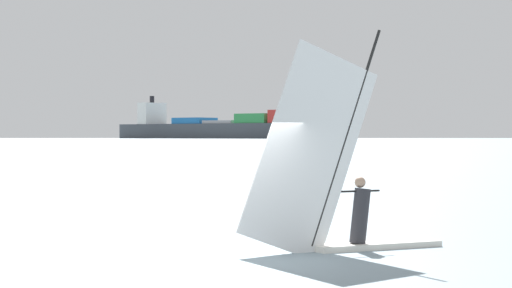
{
  "coord_description": "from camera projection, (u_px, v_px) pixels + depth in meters",
  "views": [
    {
      "loc": [
        2.13,
        -18.32,
        2.25
      ],
      "look_at": [
        -0.45,
        9.28,
        2.02
      ],
      "focal_mm": 70.88,
      "sensor_mm": 36.0,
      "label": 1
    }
  ],
  "objects": [
    {
      "name": "ground_plane",
      "position": [
        233.0,
        258.0,
        18.45
      ],
      "size": [
        4000.0,
        4000.0,
        0.0
      ],
      "primitive_type": "plane",
      "color": "gray"
    },
    {
      "name": "cargo_ship",
      "position": [
        227.0,
        128.0,
        837.08
      ],
      "size": [
        200.0,
        137.13,
        37.26
      ],
      "rotation": [
        0.0,
        0.0,
        5.73
      ],
      "color": "#3F444C",
      "rests_on": "ground_plane"
    },
    {
      "name": "windsurfer",
      "position": [
        340.0,
        192.0,
        19.73
      ],
      "size": [
        3.97,
        2.68,
        4.56
      ],
      "rotation": [
        0.0,
        0.0,
        0.56
      ],
      "color": "white",
      "rests_on": "ground_plane"
    }
  ]
}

